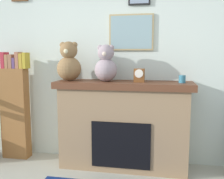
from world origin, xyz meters
TOP-DOWN VIEW (x-y plane):
  - back_wall at (0.00, 2.00)m, footprint 5.20×0.15m
  - fireplace at (0.18, 1.71)m, footprint 1.70×0.52m
  - bookshelf at (-1.33, 1.74)m, footprint 0.40×0.16m
  - candle_jar at (0.88, 1.69)m, footprint 0.08×0.08m
  - mantel_clock at (0.37, 1.69)m, footprint 0.13×0.10m
  - teddy_bear_tan at (-0.52, 1.69)m, footprint 0.31×0.31m
  - teddy_bear_cream at (-0.04, 1.69)m, footprint 0.28×0.28m

SIDE VIEW (x-z plane):
  - fireplace at x=0.18m, z-range 0.01..1.11m
  - bookshelf at x=-1.33m, z-range -0.03..1.43m
  - candle_jar at x=0.88m, z-range 1.10..1.19m
  - mantel_clock at x=0.37m, z-range 1.10..1.27m
  - back_wall at x=0.00m, z-range 0.01..2.61m
  - teddy_bear_cream at x=-0.04m, z-range 1.08..1.54m
  - teddy_bear_tan at x=-0.52m, z-range 1.08..1.57m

